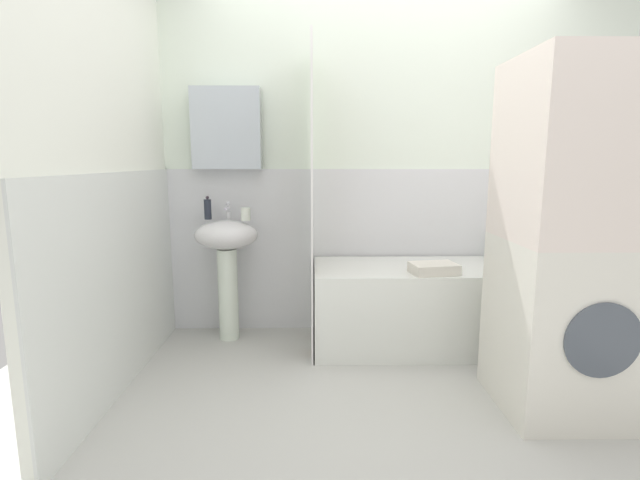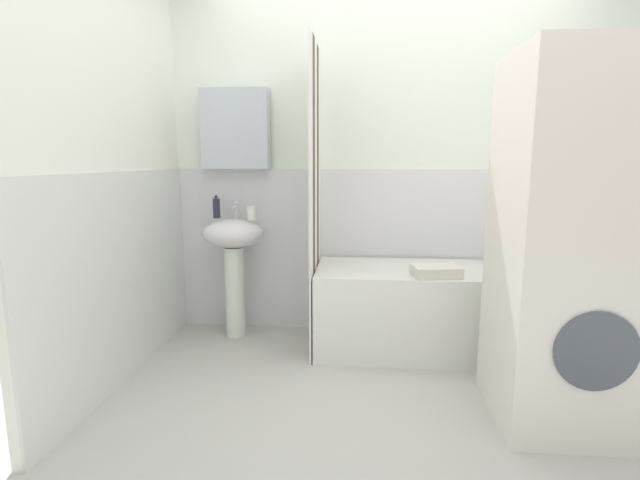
{
  "view_description": "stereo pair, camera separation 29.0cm",
  "coord_description": "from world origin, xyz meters",
  "px_view_note": "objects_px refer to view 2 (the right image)",
  "views": [
    {
      "loc": [
        -0.48,
        -2.19,
        1.26
      ],
      "look_at": [
        -0.44,
        0.69,
        0.77
      ],
      "focal_mm": 26.34,
      "sensor_mm": 36.0,
      "label": 1
    },
    {
      "loc": [
        -0.19,
        -2.18,
        1.26
      ],
      "look_at": [
        -0.44,
        0.69,
        0.77
      ],
      "focal_mm": 26.34,
      "sensor_mm": 36.0,
      "label": 2
    }
  ],
  "objects_px": {
    "toothbrush_cup": "(252,213)",
    "body_wash_bottle": "(510,250)",
    "soap_dispenser": "(216,208)",
    "washer_dryer_stack": "(572,245)",
    "sink": "(234,251)",
    "towel_folded": "(436,271)",
    "conditioner_bottle": "(527,246)",
    "bathtub": "(432,309)"
  },
  "relations": [
    {
      "from": "conditioner_bottle",
      "to": "toothbrush_cup",
      "type": "bearing_deg",
      "value": -176.37
    },
    {
      "from": "washer_dryer_stack",
      "to": "body_wash_bottle",
      "type": "bearing_deg",
      "value": 86.49
    },
    {
      "from": "sink",
      "to": "toothbrush_cup",
      "type": "distance_m",
      "value": 0.31
    },
    {
      "from": "bathtub",
      "to": "sink",
      "type": "bearing_deg",
      "value": 174.2
    },
    {
      "from": "washer_dryer_stack",
      "to": "bathtub",
      "type": "bearing_deg",
      "value": 120.99
    },
    {
      "from": "soap_dispenser",
      "to": "washer_dryer_stack",
      "type": "bearing_deg",
      "value": -27.3
    },
    {
      "from": "toothbrush_cup",
      "to": "body_wash_bottle",
      "type": "bearing_deg",
      "value": 4.43
    },
    {
      "from": "soap_dispenser",
      "to": "towel_folded",
      "type": "relative_size",
      "value": 0.59
    },
    {
      "from": "sink",
      "to": "towel_folded",
      "type": "height_order",
      "value": "sink"
    },
    {
      "from": "bathtub",
      "to": "towel_folded",
      "type": "relative_size",
      "value": 5.49
    },
    {
      "from": "conditioner_bottle",
      "to": "washer_dryer_stack",
      "type": "distance_m",
      "value": 1.11
    },
    {
      "from": "toothbrush_cup",
      "to": "bathtub",
      "type": "height_order",
      "value": "toothbrush_cup"
    },
    {
      "from": "conditioner_bottle",
      "to": "towel_folded",
      "type": "relative_size",
      "value": 0.86
    },
    {
      "from": "bathtub",
      "to": "body_wash_bottle",
      "type": "distance_m",
      "value": 0.72
    },
    {
      "from": "toothbrush_cup",
      "to": "body_wash_bottle",
      "type": "height_order",
      "value": "toothbrush_cup"
    },
    {
      "from": "sink",
      "to": "toothbrush_cup",
      "type": "relative_size",
      "value": 9.37
    },
    {
      "from": "bathtub",
      "to": "body_wash_bottle",
      "type": "bearing_deg",
      "value": 26.23
    },
    {
      "from": "body_wash_bottle",
      "to": "washer_dryer_stack",
      "type": "relative_size",
      "value": 0.1
    },
    {
      "from": "sink",
      "to": "bathtub",
      "type": "height_order",
      "value": "sink"
    },
    {
      "from": "toothbrush_cup",
      "to": "washer_dryer_stack",
      "type": "bearing_deg",
      "value": -28.92
    },
    {
      "from": "soap_dispenser",
      "to": "body_wash_bottle",
      "type": "xyz_separation_m",
      "value": [
        2.08,
        0.06,
        -0.29
      ]
    },
    {
      "from": "sink",
      "to": "bathtub",
      "type": "distance_m",
      "value": 1.43
    },
    {
      "from": "body_wash_bottle",
      "to": "soap_dispenser",
      "type": "bearing_deg",
      "value": -178.35
    },
    {
      "from": "sink",
      "to": "towel_folded",
      "type": "distance_m",
      "value": 1.41
    },
    {
      "from": "toothbrush_cup",
      "to": "conditioner_bottle",
      "type": "xyz_separation_m",
      "value": [
        1.92,
        0.12,
        -0.22
      ]
    },
    {
      "from": "sink",
      "to": "toothbrush_cup",
      "type": "height_order",
      "value": "toothbrush_cup"
    },
    {
      "from": "toothbrush_cup",
      "to": "washer_dryer_stack",
      "type": "xyz_separation_m",
      "value": [
        1.74,
        -0.96,
        -0.03
      ]
    },
    {
      "from": "toothbrush_cup",
      "to": "towel_folded",
      "type": "height_order",
      "value": "toothbrush_cup"
    },
    {
      "from": "bathtub",
      "to": "body_wash_bottle",
      "type": "relative_size",
      "value": 9.09
    },
    {
      "from": "sink",
      "to": "soap_dispenser",
      "type": "bearing_deg",
      "value": 151.01
    },
    {
      "from": "bathtub",
      "to": "conditioner_bottle",
      "type": "distance_m",
      "value": 0.82
    },
    {
      "from": "bathtub",
      "to": "conditioner_bottle",
      "type": "relative_size",
      "value": 6.36
    },
    {
      "from": "soap_dispenser",
      "to": "conditioner_bottle",
      "type": "height_order",
      "value": "soap_dispenser"
    },
    {
      "from": "bathtub",
      "to": "washer_dryer_stack",
      "type": "relative_size",
      "value": 0.88
    },
    {
      "from": "toothbrush_cup",
      "to": "bathtub",
      "type": "relative_size",
      "value": 0.06
    },
    {
      "from": "soap_dispenser",
      "to": "toothbrush_cup",
      "type": "bearing_deg",
      "value": -16.07
    },
    {
      "from": "soap_dispenser",
      "to": "towel_folded",
      "type": "xyz_separation_m",
      "value": [
        1.5,
        -0.42,
        -0.33
      ]
    },
    {
      "from": "body_wash_bottle",
      "to": "washer_dryer_stack",
      "type": "bearing_deg",
      "value": -93.51
    },
    {
      "from": "bathtub",
      "to": "conditioner_bottle",
      "type": "bearing_deg",
      "value": 21.06
    },
    {
      "from": "sink",
      "to": "conditioner_bottle",
      "type": "distance_m",
      "value": 2.06
    },
    {
      "from": "toothbrush_cup",
      "to": "washer_dryer_stack",
      "type": "relative_size",
      "value": 0.05
    },
    {
      "from": "bathtub",
      "to": "towel_folded",
      "type": "distance_m",
      "value": 0.37
    }
  ]
}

